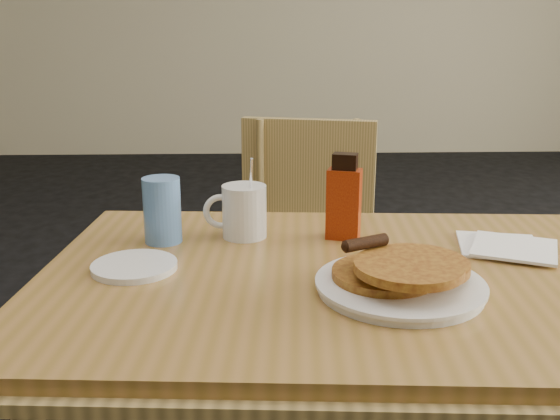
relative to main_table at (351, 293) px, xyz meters
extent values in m
plane|color=#C1B496|center=(-0.07, 5.04, 0.69)|extent=(8.00, 0.00, 8.00)
cube|color=olive|center=(0.00, 0.00, 0.02)|extent=(1.19, 0.83, 0.04)
cube|color=tan|center=(0.00, 0.00, 0.01)|extent=(1.23, 0.88, 0.02)
cylinder|color=tan|center=(0.49, 0.30, -0.35)|extent=(0.04, 0.04, 0.71)
cube|color=tan|center=(-0.02, 0.64, -0.26)|extent=(0.50, 0.50, 0.04)
cube|color=tan|center=(-0.02, 0.83, -0.02)|extent=(0.41, 0.14, 0.45)
cylinder|color=tan|center=(-0.18, 0.47, -0.50)|extent=(0.04, 0.04, 0.42)
cylinder|color=tan|center=(0.15, 0.81, -0.50)|extent=(0.04, 0.04, 0.42)
cylinder|color=white|center=(0.07, -0.09, 0.05)|extent=(0.28, 0.28, 0.02)
cylinder|color=white|center=(0.07, -0.09, 0.06)|extent=(0.29, 0.29, 0.01)
cylinder|color=#A97623|center=(0.04, -0.08, 0.07)|extent=(0.18, 0.18, 0.01)
cylinder|color=#A97623|center=(0.10, -0.07, 0.08)|extent=(0.18, 0.18, 0.01)
cylinder|color=#A97623|center=(0.07, -0.12, 0.10)|extent=(0.18, 0.18, 0.01)
cylinder|color=black|center=(0.01, -0.05, 0.12)|extent=(0.08, 0.06, 0.02)
cylinder|color=white|center=(-0.20, 0.21, 0.10)|extent=(0.09, 0.09, 0.11)
torus|color=white|center=(-0.25, 0.21, 0.10)|extent=(0.08, 0.01, 0.08)
cylinder|color=black|center=(-0.20, 0.21, 0.15)|extent=(0.08, 0.08, 0.01)
cylinder|color=white|center=(-0.19, 0.21, 0.14)|extent=(0.01, 0.06, 0.16)
cube|color=maroon|center=(0.01, 0.19, 0.12)|extent=(0.08, 0.06, 0.15)
cube|color=black|center=(0.01, 0.19, 0.21)|extent=(0.06, 0.05, 0.03)
cube|color=white|center=(0.32, 0.12, 0.05)|extent=(0.19, 0.19, 0.01)
cube|color=white|center=(0.34, 0.09, 0.05)|extent=(0.21, 0.21, 0.01)
cylinder|color=#5889CE|center=(-0.37, 0.18, 0.11)|extent=(0.09, 0.09, 0.14)
cylinder|color=white|center=(-0.40, 0.02, 0.05)|extent=(0.20, 0.20, 0.01)
camera|label=1|loc=(-0.17, -1.06, 0.47)|focal=40.00mm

